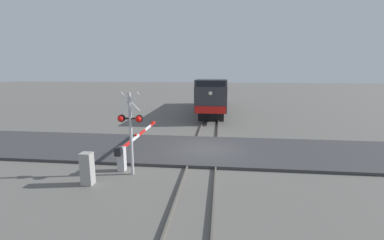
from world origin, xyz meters
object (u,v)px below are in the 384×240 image
Objects in this scene: crossing_signal at (130,125)px; crossing_gate at (129,148)px; locomotive at (213,95)px; utility_cabinet at (87,169)px.

crossing_gate is at bearing 114.53° from crossing_signal.
locomotive reaches higher than utility_cabinet.
locomotive is 10.62× the size of utility_cabinet.
crossing_gate is (-3.90, -17.12, -1.21)m from locomotive.
crossing_signal is 2.29m from crossing_gate.
locomotive reaches higher than crossing_signal.
crossing_gate is at bearing 72.19° from utility_cabinet.
utility_cabinet reaches higher than crossing_gate.
crossing_gate is 2.89m from utility_cabinet.
crossing_gate is 4.97× the size of utility_cabinet.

